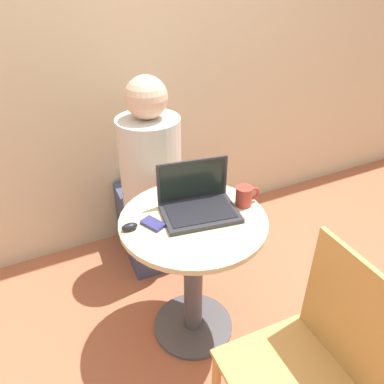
# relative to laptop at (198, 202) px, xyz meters

# --- Properties ---
(ground_plane) EXTENTS (12.00, 12.00, 0.00)m
(ground_plane) POSITION_rel_laptop_xyz_m (-0.04, -0.04, -0.75)
(ground_plane) COLOR #B26042
(back_wall) EXTENTS (7.00, 0.05, 2.60)m
(back_wall) POSITION_rel_laptop_xyz_m (-0.04, 0.91, 0.55)
(back_wall) COLOR beige
(back_wall) RESTS_ON ground_plane
(round_table) EXTENTS (0.64, 0.64, 0.70)m
(round_table) POSITION_rel_laptop_xyz_m (-0.04, -0.04, -0.27)
(round_table) COLOR #4C4C51
(round_table) RESTS_ON ground_plane
(laptop) EXTENTS (0.36, 0.28, 0.21)m
(laptop) POSITION_rel_laptop_xyz_m (0.00, 0.00, 0.00)
(laptop) COLOR #2D2D33
(laptop) RESTS_ON round_table
(cell_phone) EXTENTS (0.09, 0.11, 0.02)m
(cell_phone) POSITION_rel_laptop_xyz_m (-0.22, -0.01, -0.04)
(cell_phone) COLOR navy
(cell_phone) RESTS_ON round_table
(computer_mouse) EXTENTS (0.07, 0.04, 0.03)m
(computer_mouse) POSITION_rel_laptop_xyz_m (-0.31, 0.00, -0.03)
(computer_mouse) COLOR black
(computer_mouse) RESTS_ON round_table
(coffee_cup) EXTENTS (0.12, 0.08, 0.09)m
(coffee_cup) POSITION_rel_laptop_xyz_m (0.21, -0.05, 0.00)
(coffee_cup) COLOR #B2382D
(coffee_cup) RESTS_ON round_table
(chair_empty) EXTENTS (0.42, 0.42, 0.90)m
(chair_empty) POSITION_rel_laptop_xyz_m (0.06, -0.70, -0.28)
(chair_empty) COLOR tan
(chair_empty) RESTS_ON ground_plane
(person_seated) EXTENTS (0.35, 0.53, 1.18)m
(person_seated) POSITION_rel_laptop_xyz_m (-0.03, 0.56, -0.25)
(person_seated) COLOR #3D4766
(person_seated) RESTS_ON ground_plane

